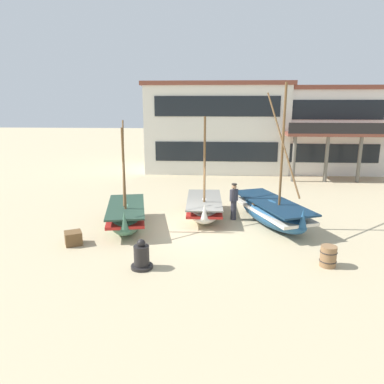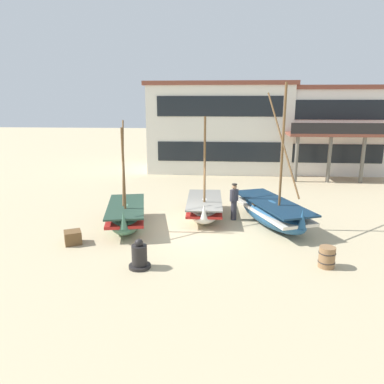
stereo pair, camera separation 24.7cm
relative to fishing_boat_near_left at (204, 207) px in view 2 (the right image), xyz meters
name	(u,v)px [view 2 (the right image)]	position (x,y,z in m)	size (l,w,h in m)	color
ground_plane	(190,230)	(-0.52, -1.78, -0.50)	(120.00, 120.00, 0.00)	tan
fishing_boat_near_left	(204,207)	(0.00, 0.00, 0.00)	(1.70, 3.98, 4.66)	silver
fishing_boat_centre_large	(272,212)	(2.97, -0.86, 0.10)	(3.22, 5.05, 6.00)	#23517A
fishing_boat_far_right	(126,215)	(-3.28, -1.67, 0.06)	(2.28, 4.14, 4.52)	#427056
fisherman_by_hull	(234,202)	(1.35, -0.25, 0.34)	(0.39, 0.42, 1.68)	#33333D
capstan_winch	(139,257)	(-1.86, -5.51, -0.11)	(0.72, 0.72, 0.99)	black
wooden_barrel	(327,257)	(4.22, -4.99, -0.15)	(0.56, 0.56, 0.70)	olive
cargo_crate	(73,237)	(-4.83, -3.67, -0.24)	(0.60, 0.60, 0.50)	brown
harbor_building_main	(219,127)	(0.55, 12.59, 2.86)	(10.90, 5.43, 6.68)	silver
harbor_building_annex	(327,129)	(8.97, 13.26, 2.70)	(7.80, 8.60, 6.38)	white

